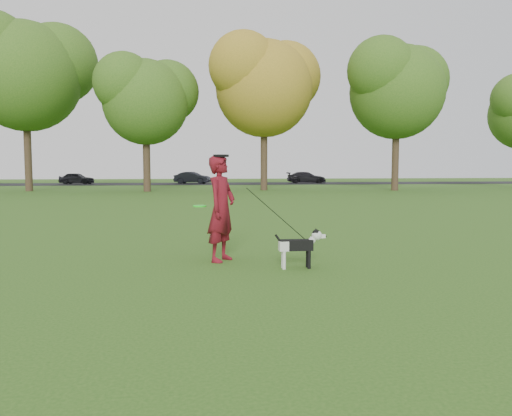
{
  "coord_description": "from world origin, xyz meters",
  "views": [
    {
      "loc": [
        -0.72,
        -8.35,
        1.67
      ],
      "look_at": [
        0.3,
        0.17,
        0.95
      ],
      "focal_mm": 35.0,
      "sensor_mm": 36.0,
      "label": 1
    }
  ],
  "objects": [
    {
      "name": "dog",
      "position": [
        0.95,
        -0.42,
        0.4
      ],
      "size": [
        0.87,
        0.17,
        0.66
      ],
      "color": "black",
      "rests_on": "ground"
    },
    {
      "name": "ground",
      "position": [
        0.0,
        0.0,
        0.0
      ],
      "size": [
        120.0,
        120.0,
        0.0
      ],
      "primitive_type": "plane",
      "color": "#285116",
      "rests_on": "ground"
    },
    {
      "name": "car_right",
      "position": [
        10.06,
        40.0,
        0.58
      ],
      "size": [
        3.94,
        1.78,
        1.12
      ],
      "primitive_type": "imported",
      "rotation": [
        0.0,
        0.0,
        1.52
      ],
      "color": "black",
      "rests_on": "road"
    },
    {
      "name": "car_left",
      "position": [
        -11.87,
        40.0,
        0.56
      ],
      "size": [
        3.36,
        1.88,
        1.08
      ],
      "primitive_type": "imported",
      "rotation": [
        0.0,
        0.0,
        1.37
      ],
      "color": "black",
      "rests_on": "road"
    },
    {
      "name": "road",
      "position": [
        0.0,
        40.0,
        0.01
      ],
      "size": [
        120.0,
        7.0,
        0.02
      ],
      "primitive_type": "cube",
      "color": "black",
      "rests_on": "ground"
    },
    {
      "name": "man_held_items",
      "position": [
        0.6,
        -0.05,
        0.87
      ],
      "size": [
        1.86,
        0.92,
        1.43
      ],
      "color": "#1DEA1D",
      "rests_on": "ground"
    },
    {
      "name": "tree_row",
      "position": [
        -1.43,
        26.07,
        7.41
      ],
      "size": [
        51.74,
        8.86,
        12.01
      ],
      "color": "#38281C",
      "rests_on": "ground"
    },
    {
      "name": "car_mid",
      "position": [
        -1.12,
        40.0,
        0.59
      ],
      "size": [
        3.65,
        2.27,
        1.14
      ],
      "primitive_type": "imported",
      "rotation": [
        0.0,
        0.0,
        1.23
      ],
      "color": "black",
      "rests_on": "road"
    },
    {
      "name": "man",
      "position": [
        -0.29,
        0.37,
        0.93
      ],
      "size": [
        0.73,
        0.81,
        1.87
      ],
      "primitive_type": "imported",
      "rotation": [
        0.0,
        0.0,
        1.04
      ],
      "color": "#5E0D1B",
      "rests_on": "ground"
    }
  ]
}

